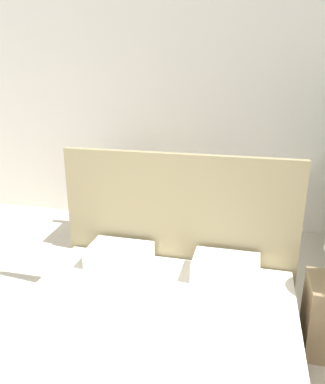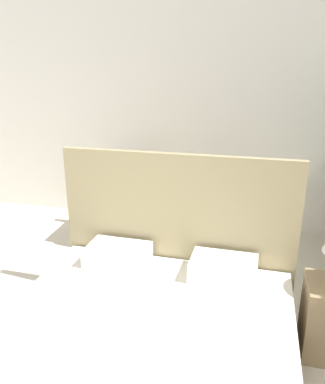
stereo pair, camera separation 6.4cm
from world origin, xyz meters
The scene contains 5 objects.
wall_back centered at (0.00, 3.92, 1.45)m, with size 10.00×0.06×2.90m.
bed centered at (0.22, 1.16, 0.27)m, with size 1.83×2.07×1.29m.
armchair_near_window_left centered at (-0.79, 3.18, 0.28)m, with size 0.70×0.69×0.89m.
armchair_near_window_right centered at (0.21, 3.18, 0.28)m, with size 0.67×0.66×0.89m.
side_table centered at (-0.29, 3.18, 0.24)m, with size 0.38×0.38×0.48m.
Camera 2 is at (0.81, -0.54, 1.89)m, focal length 35.00 mm.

